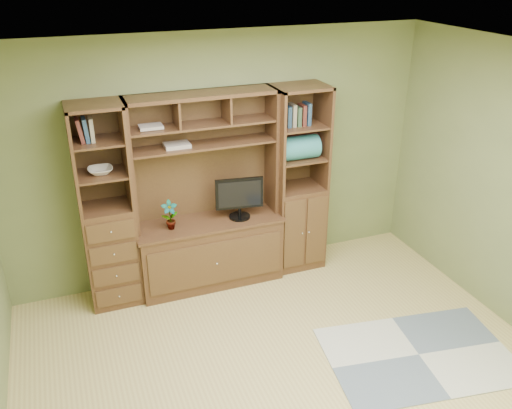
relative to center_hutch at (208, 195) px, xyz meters
name	(u,v)px	position (x,y,z in m)	size (l,w,h in m)	color
room	(301,247)	(0.22, -1.73, 0.28)	(4.60, 4.10, 2.64)	tan
center_hutch	(208,195)	(0.00, 0.00, 0.00)	(1.54, 0.53, 2.05)	#4C2F1A
left_tower	(106,209)	(-1.00, 0.04, 0.00)	(0.50, 0.45, 2.05)	#4C2F1A
right_tower	(298,180)	(1.02, 0.04, 0.00)	(0.55, 0.45, 2.05)	#4C2F1A
rug	(419,355)	(1.39, -1.82, -1.02)	(1.63, 1.08, 0.01)	#959A9A
monitor	(239,191)	(0.33, -0.03, 0.01)	(0.50, 0.22, 0.61)	black
orchid	(170,215)	(-0.41, -0.03, -0.14)	(0.16, 0.11, 0.31)	#9D5635
magazines	(177,145)	(-0.26, 0.09, 0.53)	(0.25, 0.18, 0.04)	#AFA195
bowl	(100,171)	(-1.01, 0.04, 0.39)	(0.23, 0.23, 0.06)	silver
blanket_teal	(298,148)	(0.99, -0.01, 0.39)	(0.43, 0.25, 0.25)	teal
blanket_red	(299,144)	(1.07, 0.12, 0.38)	(0.40, 0.22, 0.22)	brown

